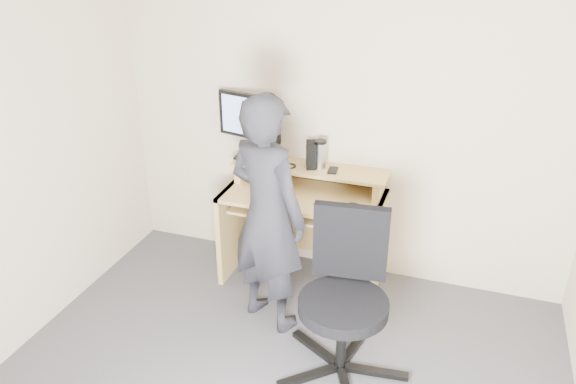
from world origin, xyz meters
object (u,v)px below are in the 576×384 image
Objects in this scene: desk at (306,213)px; office_chair at (345,290)px; person at (267,215)px; monitor at (250,120)px.

office_chair is at bearing -59.72° from desk.
office_chair is 0.73m from person.
desk is 0.69m from person.
office_chair is at bearing 176.64° from person.
person is at bearing -47.78° from monitor.
office_chair is (1.02, -1.01, -0.65)m from monitor.
monitor is at bearing -38.09° from person.
person reaches higher than desk.
person is at bearing -96.84° from desk.
office_chair reaches higher than desk.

